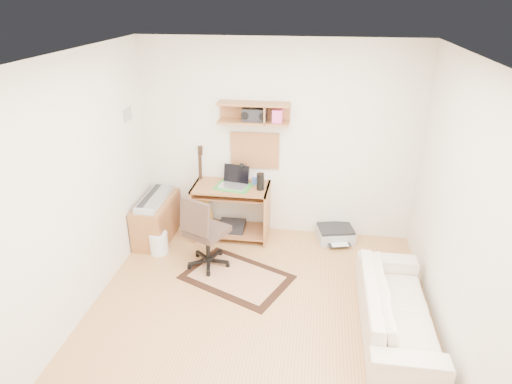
# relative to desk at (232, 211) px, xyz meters

# --- Properties ---
(floor) EXTENTS (3.60, 4.00, 0.01)m
(floor) POSITION_rel_desk_xyz_m (0.58, -1.73, -0.38)
(floor) COLOR tan
(floor) RESTS_ON ground
(ceiling) EXTENTS (3.60, 4.00, 0.01)m
(ceiling) POSITION_rel_desk_xyz_m (0.58, -1.73, 2.23)
(ceiling) COLOR white
(ceiling) RESTS_ON ground
(back_wall) EXTENTS (3.60, 0.01, 2.60)m
(back_wall) POSITION_rel_desk_xyz_m (0.58, 0.28, 0.93)
(back_wall) COLOR silver
(back_wall) RESTS_ON ground
(left_wall) EXTENTS (0.01, 4.00, 2.60)m
(left_wall) POSITION_rel_desk_xyz_m (-1.22, -1.73, 0.93)
(left_wall) COLOR silver
(left_wall) RESTS_ON ground
(right_wall) EXTENTS (0.01, 4.00, 2.60)m
(right_wall) POSITION_rel_desk_xyz_m (2.39, -1.73, 0.93)
(right_wall) COLOR silver
(right_wall) RESTS_ON ground
(wall_shelf) EXTENTS (0.90, 0.25, 0.26)m
(wall_shelf) POSITION_rel_desk_xyz_m (0.28, 0.15, 1.32)
(wall_shelf) COLOR #A16738
(wall_shelf) RESTS_ON back_wall
(cork_board) EXTENTS (0.64, 0.03, 0.49)m
(cork_board) POSITION_rel_desk_xyz_m (0.28, 0.25, 0.79)
(cork_board) COLOR #A97554
(cork_board) RESTS_ON back_wall
(wall_photo) EXTENTS (0.02, 0.20, 0.15)m
(wall_photo) POSITION_rel_desk_xyz_m (-1.21, -0.23, 1.34)
(wall_photo) COLOR #4C8CBF
(wall_photo) RESTS_ON left_wall
(desk) EXTENTS (1.00, 0.55, 0.75)m
(desk) POSITION_rel_desk_xyz_m (0.00, 0.00, 0.00)
(desk) COLOR #A16738
(desk) RESTS_ON floor
(laptop) EXTENTS (0.40, 0.40, 0.27)m
(laptop) POSITION_rel_desk_xyz_m (0.04, -0.02, 0.51)
(laptop) COLOR silver
(laptop) RESTS_ON desk
(speaker) EXTENTS (0.10, 0.10, 0.22)m
(speaker) POSITION_rel_desk_xyz_m (0.40, -0.05, 0.48)
(speaker) COLOR black
(speaker) RESTS_ON desk
(desk_lamp) EXTENTS (0.10, 0.10, 0.29)m
(desk_lamp) POSITION_rel_desk_xyz_m (0.18, 0.14, 0.52)
(desk_lamp) COLOR black
(desk_lamp) RESTS_ON desk
(pencil_cup) EXTENTS (0.07, 0.07, 0.09)m
(pencil_cup) POSITION_rel_desk_xyz_m (0.30, 0.10, 0.42)
(pencil_cup) COLOR #385AA8
(pencil_cup) RESTS_ON desk
(boombox) EXTENTS (0.31, 0.14, 0.16)m
(boombox) POSITION_rel_desk_xyz_m (0.30, 0.15, 1.30)
(boombox) COLOR black
(boombox) RESTS_ON wall_shelf
(rug) EXTENTS (1.41, 1.21, 0.02)m
(rug) POSITION_rel_desk_xyz_m (0.24, -0.95, -0.37)
(rug) COLOR beige
(rug) RESTS_ON floor
(task_chair) EXTENTS (0.65, 0.65, 0.96)m
(task_chair) POSITION_rel_desk_xyz_m (-0.15, -0.74, 0.11)
(task_chair) COLOR #3C2B23
(task_chair) RESTS_ON floor
(cabinet) EXTENTS (0.40, 0.90, 0.55)m
(cabinet) POSITION_rel_desk_xyz_m (-1.00, -0.18, -0.10)
(cabinet) COLOR #A16738
(cabinet) RESTS_ON floor
(music_keyboard) EXTENTS (0.26, 0.83, 0.07)m
(music_keyboard) POSITION_rel_desk_xyz_m (-1.00, -0.18, 0.21)
(music_keyboard) COLOR #B2B5BA
(music_keyboard) RESTS_ON cabinet
(guitar) EXTENTS (0.38, 0.31, 1.21)m
(guitar) POSITION_rel_desk_xyz_m (-0.46, 0.13, 0.23)
(guitar) COLOR #AF7F35
(guitar) RESTS_ON floor
(waste_basket) EXTENTS (0.29, 0.29, 0.28)m
(waste_basket) POSITION_rel_desk_xyz_m (-0.85, -0.56, -0.23)
(waste_basket) COLOR white
(waste_basket) RESTS_ON floor
(printer) EXTENTS (0.54, 0.46, 0.18)m
(printer) POSITION_rel_desk_xyz_m (1.41, 0.09, -0.29)
(printer) COLOR #A5A8AA
(printer) RESTS_ON floor
(sofa) EXTENTS (0.50, 1.70, 0.67)m
(sofa) POSITION_rel_desk_xyz_m (1.96, -1.56, -0.04)
(sofa) COLOR beige
(sofa) RESTS_ON floor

